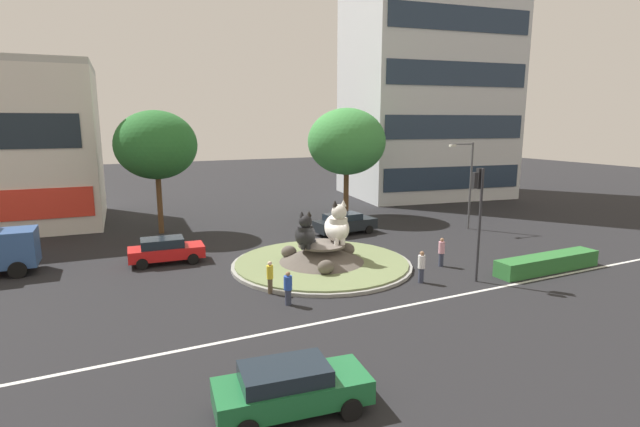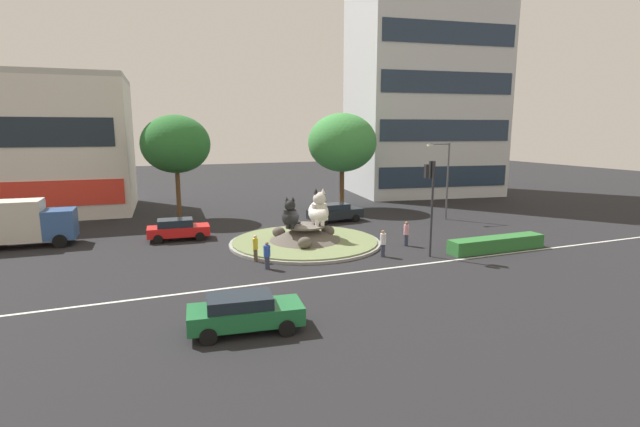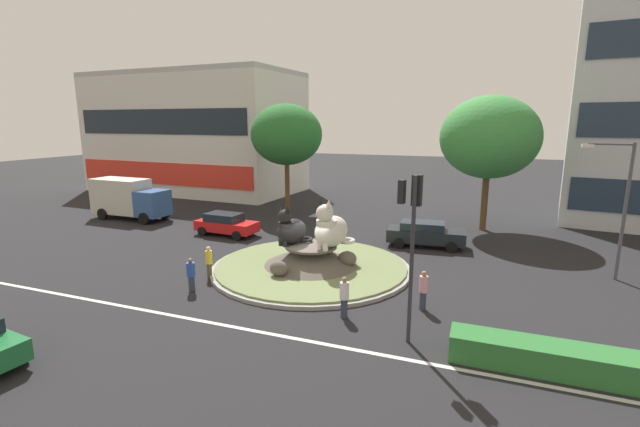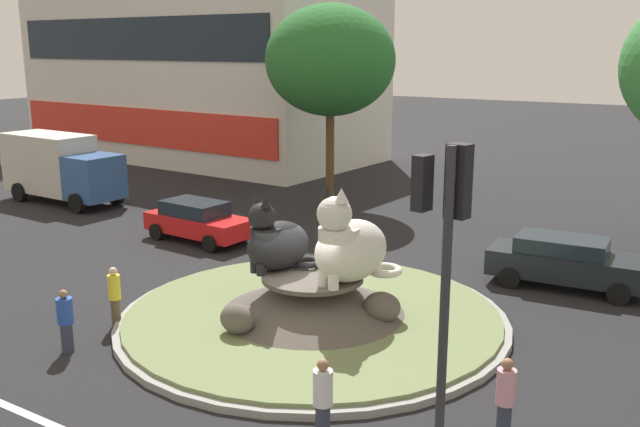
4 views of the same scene
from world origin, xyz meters
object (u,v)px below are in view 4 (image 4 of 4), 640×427
(second_tree_near_tower, at_px, (330,61))
(delivery_box_truck, at_px, (60,167))
(pedestrian_white_shirt, at_px, (323,399))
(traffic_light_mast, at_px, (445,258))
(cat_statue_black, at_px, (275,242))
(pedestrian_yellow_shirt, at_px, (115,295))
(pedestrian_pink_shirt, at_px, (505,398))
(pedestrian_blue_shirt, at_px, (66,320))
(sedan_on_far_lane, at_px, (567,261))
(parked_car_right, at_px, (198,220))
(shophouse_block, at_px, (200,59))
(cat_statue_white, at_px, (348,247))

(second_tree_near_tower, distance_m, delivery_box_truck, 13.62)
(pedestrian_white_shirt, bearing_deg, traffic_light_mast, 57.55)
(cat_statue_black, xyz_separation_m, pedestrian_yellow_shirt, (-3.15, -2.87, -1.23))
(pedestrian_pink_shirt, bearing_deg, pedestrian_blue_shirt, -35.77)
(cat_statue_black, xyz_separation_m, delivery_box_truck, (-17.08, 6.38, -0.40))
(pedestrian_yellow_shirt, distance_m, delivery_box_truck, 16.74)
(cat_statue_black, relative_size, pedestrian_blue_shirt, 1.39)
(sedan_on_far_lane, xyz_separation_m, delivery_box_truck, (-23.23, -0.29, 0.87))
(pedestrian_blue_shirt, distance_m, parked_car_right, 10.16)
(pedestrian_pink_shirt, height_order, sedan_on_far_lane, pedestrian_pink_shirt)
(traffic_light_mast, height_order, shophouse_block, shophouse_block)
(traffic_light_mast, height_order, sedan_on_far_lane, traffic_light_mast)
(pedestrian_white_shirt, height_order, pedestrian_pink_shirt, pedestrian_white_shirt)
(shophouse_block, xyz_separation_m, pedestrian_blue_shirt, (18.31, -25.77, -5.58))
(pedestrian_pink_shirt, relative_size, delivery_box_truck, 0.26)
(pedestrian_white_shirt, height_order, delivery_box_truck, delivery_box_truck)
(pedestrian_white_shirt, xyz_separation_m, parked_car_right, (-11.50, 9.42, -0.09))
(pedestrian_blue_shirt, bearing_deg, second_tree_near_tower, -111.74)
(cat_statue_black, distance_m, cat_statue_white, 2.16)
(traffic_light_mast, relative_size, shophouse_block, 0.26)
(sedan_on_far_lane, bearing_deg, pedestrian_pink_shirt, -87.35)
(traffic_light_mast, bearing_deg, cat_statue_white, 49.90)
(pedestrian_white_shirt, bearing_deg, cat_statue_black, -148.59)
(sedan_on_far_lane, relative_size, delivery_box_truck, 0.74)
(pedestrian_pink_shirt, distance_m, delivery_box_truck, 26.13)
(traffic_light_mast, distance_m, pedestrian_blue_shirt, 10.72)
(second_tree_near_tower, xyz_separation_m, sedan_on_far_lane, (12.34, -6.26, -5.76))
(pedestrian_white_shirt, distance_m, parked_car_right, 14.87)
(pedestrian_blue_shirt, distance_m, pedestrian_white_shirt, 7.40)
(cat_statue_black, bearing_deg, parked_car_right, -102.85)
(traffic_light_mast, distance_m, pedestrian_pink_shirt, 4.45)
(pedestrian_yellow_shirt, bearing_deg, delivery_box_truck, -50.07)
(parked_car_right, xyz_separation_m, delivery_box_truck, (-10.08, 1.71, 0.90))
(cat_statue_white, height_order, shophouse_block, shophouse_block)
(second_tree_near_tower, height_order, pedestrian_pink_shirt, second_tree_near_tower)
(second_tree_near_tower, bearing_deg, pedestrian_white_shirt, -58.88)
(pedestrian_white_shirt, xyz_separation_m, pedestrian_pink_shirt, (2.84, 1.84, -0.00))
(pedestrian_yellow_shirt, relative_size, pedestrian_white_shirt, 0.96)
(pedestrian_pink_shirt, bearing_deg, parked_car_right, -73.14)
(traffic_light_mast, xyz_separation_m, pedestrian_blue_shirt, (-10.08, 1.13, -3.49))
(traffic_light_mast, distance_m, shophouse_block, 39.16)
(shophouse_block, relative_size, pedestrian_white_shirt, 13.73)
(pedestrian_yellow_shirt, distance_m, parked_car_right, 8.47)
(second_tree_near_tower, distance_m, pedestrian_pink_shirt, 21.59)
(second_tree_near_tower, height_order, pedestrian_white_shirt, second_tree_near_tower)
(pedestrian_blue_shirt, height_order, pedestrian_pink_shirt, pedestrian_pink_shirt)
(pedestrian_pink_shirt, xyz_separation_m, parked_car_right, (-14.34, 7.58, -0.09))
(cat_statue_white, height_order, pedestrian_yellow_shirt, cat_statue_white)
(second_tree_near_tower, bearing_deg, pedestrian_yellow_shirt, -79.12)
(traffic_light_mast, xyz_separation_m, pedestrian_white_shirt, (-2.68, 1.00, -3.42))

